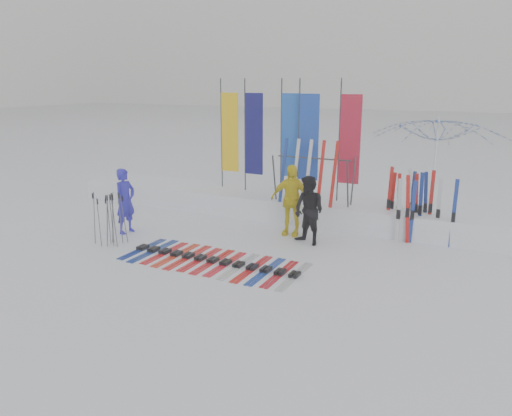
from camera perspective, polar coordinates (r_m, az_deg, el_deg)
The scene contains 11 objects.
ground at distance 10.08m, azimuth -5.11°, elevation -7.42°, with size 120.00×120.00×0.00m, color white.
snow_bank at distance 13.92m, azimuth 4.75°, elevation 0.03°, with size 14.00×1.60×0.60m, color white.
person_blue at distance 12.85m, azimuth -14.71°, elevation 0.77°, with size 0.60×0.39×1.64m, color #221EB3.
person_black at distance 11.62m, azimuth 6.07°, elevation -0.31°, with size 0.78×0.61×1.61m, color black.
person_yellow at distance 12.27m, azimuth 4.02°, elevation 0.90°, with size 1.04×0.43×1.77m, color yellow.
tent_canopy at distance 13.33m, azimuth 19.75°, elevation 3.77°, with size 3.22×3.28×2.95m, color white.
ski_row at distance 10.65m, azimuth -4.95°, elevation -5.99°, with size 3.90×1.68×0.07m.
pole_cluster at distance 12.09m, azimuth -16.28°, elevation -1.25°, with size 0.67×0.55×1.25m.
feather_flags at distance 13.98m, azimuth 3.19°, elevation 8.22°, with size 4.28×0.29×3.20m.
ski_rack at distance 13.13m, azimuth 6.56°, elevation 3.96°, with size 2.04×0.80×1.23m.
upright_skis at distance 12.59m, azimuth 17.64°, elevation 0.20°, with size 1.65×0.96×1.69m.
Camera 1 is at (4.94, -7.96, 3.72)m, focal length 35.00 mm.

